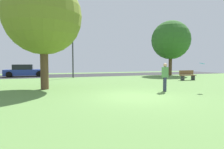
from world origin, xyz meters
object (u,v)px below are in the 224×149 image
Objects in this scene: birch_tree_lone at (43,17)px; parked_car_blue at (25,71)px; park_bench at (187,75)px; oak_tree_center at (171,40)px; person_catcher at (165,76)px; street_lamp_post at (73,57)px; frisbee_disc at (202,63)px.

parked_car_blue is (-2.24, 11.73, -3.68)m from birch_tree_lone.
oak_tree_center is at bearing -114.24° from park_bench.
street_lamp_post reaches higher than person_catcher.
parked_car_blue reaches higher than park_bench.
frisbee_disc is 13.18m from street_lamp_post.
person_catcher is at bearing -128.31° from oak_tree_center.
oak_tree_center is at bearing 59.89° from frisbee_disc.
oak_tree_center is 4.41× the size of person_catcher.
park_bench is at bearing 54.15° from frisbee_disc.
parked_car_blue is 2.71× the size of park_bench.
parked_car_blue is (-10.53, 15.53, -0.92)m from frisbee_disc.
birch_tree_lone is at bearing 8.38° from park_bench.
frisbee_disc reaches higher than park_bench.
birch_tree_lone is (-15.13, -8.00, -0.16)m from oak_tree_center.
birch_tree_lone is at bearing -109.00° from street_lamp_post.
park_bench is (14.59, -9.92, -0.18)m from parked_car_blue.
person_catcher is 2.19m from frisbee_disc.
street_lamp_post is at bearing -35.19° from parked_car_blue.
person_catcher is at bearing -60.14° from parked_car_blue.
birch_tree_lone is at bearing 171.17° from person_catcher.
frisbee_disc is at bearing -24.62° from birch_tree_lone.
oak_tree_center reaches higher than street_lamp_post.
parked_car_blue is at bearing 100.81° from birch_tree_lone.
oak_tree_center reaches higher than parked_car_blue.
frisbee_disc is (8.29, -3.80, -2.76)m from birch_tree_lone.
parked_car_blue is at bearing -34.20° from park_bench.
frisbee_disc reaches higher than parked_car_blue.
birch_tree_lone is at bearing -152.14° from oak_tree_center.
birch_tree_lone is 4.12× the size of park_bench.
birch_tree_lone is 13.06m from park_bench.
frisbee_disc is at bearing -120.11° from oak_tree_center.
park_bench is at bearing -33.66° from street_lamp_post.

